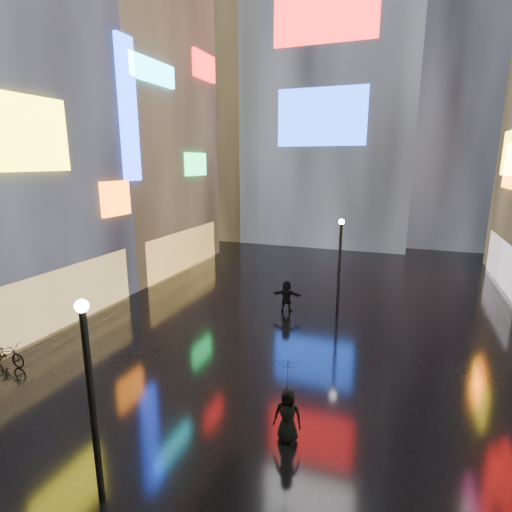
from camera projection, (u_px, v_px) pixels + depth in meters
The scene contains 11 objects.
ground at pixel (307, 313), 21.88m from camera, with size 140.00×140.00×0.00m, color black.
building_left_far at pixel (123, 123), 30.24m from camera, with size 10.28×12.00×22.00m.
tower_main at pixel (339, 30), 39.94m from camera, with size 16.00×14.20×42.00m.
tower_flank_right at pixel (465, 68), 38.65m from camera, with size 12.00×12.00×34.00m, color black.
tower_flank_left at pixel (231, 116), 43.70m from camera, with size 10.00×10.00×26.00m, color black.
lamp_near at pixel (91, 393), 9.11m from camera, with size 0.30×0.30×5.20m.
lamp_far at pixel (340, 261), 21.24m from camera, with size 0.30×0.30×5.20m.
pedestrian_4 at pixel (288, 415), 11.69m from camera, with size 0.83×0.54×1.69m, color black.
pedestrian_5 at pixel (287, 296), 21.96m from camera, with size 1.64×0.52×1.77m, color black.
umbrella_2 at pixel (288, 375), 11.39m from camera, with size 1.01×1.03×0.93m, color black.
bicycle at pixel (7, 354), 16.19m from camera, with size 0.65×1.87×0.98m, color black.
Camera 1 is at (4.54, -0.26, 8.09)m, focal length 28.00 mm.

